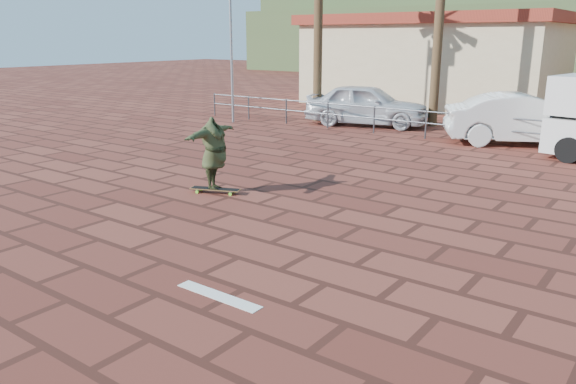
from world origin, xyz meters
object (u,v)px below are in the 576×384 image
(longboard, at_px, (215,189))
(car_white, at_px, (525,119))
(car_silver, at_px, (367,105))
(skateboarder, at_px, (214,153))

(longboard, relative_size, car_white, 0.23)
(longboard, bearing_deg, car_white, 46.83)
(car_silver, distance_m, car_white, 6.16)
(car_silver, xyz_separation_m, car_white, (6.13, -0.55, 0.00))
(longboard, bearing_deg, skateboarder, 130.92)
(skateboarder, bearing_deg, car_white, -34.70)
(car_silver, bearing_deg, skateboarder, 176.08)
(longboard, height_order, car_white, car_white)
(longboard, xyz_separation_m, car_silver, (-2.20, 10.97, 0.73))
(longboard, distance_m, car_silver, 11.21)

